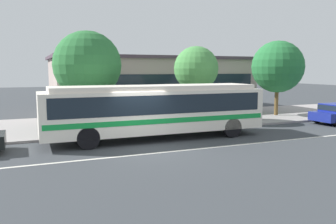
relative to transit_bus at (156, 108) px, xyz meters
The scene contains 12 objects.
ground_plane 2.83m from the transit_bus, 121.36° to the right, with size 120.00×120.00×0.00m, color #373B40.
sidewalk_slab 5.69m from the transit_bus, 102.93° to the left, with size 60.00×8.00×0.12m, color gray.
lane_stripe_center 3.45m from the transit_bus, 113.57° to the right, with size 56.00×0.16×0.01m, color silver.
transit_bus is the anchor object (origin of this frame).
pedestrian_waiting_near_sign 5.19m from the transit_bus, 31.26° to the left, with size 0.40×0.40×1.66m.
pedestrian_walking_along_curb 2.64m from the transit_bus, 135.99° to the left, with size 0.41×0.41×1.65m.
pedestrian_standing_by_tree 3.01m from the transit_bus, 119.22° to the left, with size 0.47×0.47×1.57m.
bus_stop_sign 4.12m from the transit_bus, 25.02° to the left, with size 0.16×0.43×2.43m.
street_tree_near_stop 5.11m from the transit_bus, 125.61° to the left, with size 3.80×3.80×5.50m.
street_tree_mid_block 6.34m from the transit_bus, 43.72° to the left, with size 2.90×2.90×4.86m.
street_tree_far_end 12.11m from the transit_bus, 21.24° to the left, with size 3.77×3.77×5.44m.
station_building 12.60m from the transit_bus, 71.70° to the left, with size 16.36×8.71×4.52m.
Camera 1 is at (-4.77, -13.94, 3.45)m, focal length 36.80 mm.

